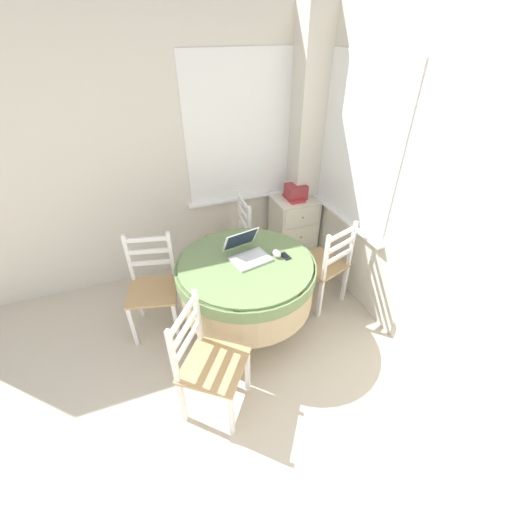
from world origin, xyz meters
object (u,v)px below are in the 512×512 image
at_px(round_dining_table, 246,279).
at_px(storage_box, 296,192).
at_px(dining_chair_near_back_window, 233,241).
at_px(computer_mouse, 277,254).
at_px(cell_phone, 285,256).
at_px(dining_chair_left_flank, 153,287).
at_px(book_on_cabinet, 294,198).
at_px(laptop, 247,252).
at_px(dining_chair_camera_near, 208,363).
at_px(dining_chair_near_right_window, 325,265).
at_px(corner_cabinet, 293,228).

relative_size(round_dining_table, storage_box, 5.58).
xyz_separation_m(round_dining_table, dining_chair_near_back_window, (0.14, 0.81, -0.12)).
height_order(computer_mouse, cell_phone, computer_mouse).
bearing_deg(cell_phone, dining_chair_near_back_window, 103.20).
bearing_deg(storage_box, computer_mouse, -124.52).
bearing_deg(dining_chair_left_flank, computer_mouse, -18.17).
bearing_deg(computer_mouse, book_on_cabinet, 56.23).
relative_size(round_dining_table, cell_phone, 10.15).
distance_m(laptop, dining_chair_camera_near, 0.96).
relative_size(laptop, cell_phone, 3.32).
relative_size(round_dining_table, dining_chair_near_right_window, 1.28).
bearing_deg(cell_phone, dining_chair_left_flank, 161.36).
xyz_separation_m(cell_phone, storage_box, (0.58, 0.96, 0.09)).
relative_size(computer_mouse, dining_chair_near_back_window, 0.11).
bearing_deg(dining_chair_camera_near, corner_cabinet, 47.62).
height_order(cell_phone, corner_cabinet, corner_cabinet).
bearing_deg(laptop, round_dining_table, -119.82).
distance_m(round_dining_table, storage_box, 1.33).
bearing_deg(dining_chair_left_flank, round_dining_table, -23.21).
relative_size(round_dining_table, computer_mouse, 11.51).
xyz_separation_m(dining_chair_left_flank, corner_cabinet, (1.67, 0.60, -0.07)).
bearing_deg(dining_chair_near_right_window, laptop, 179.70).
xyz_separation_m(laptop, storage_box, (0.88, 0.85, 0.05)).
xyz_separation_m(corner_cabinet, book_on_cabinet, (-0.03, -0.02, 0.39)).
bearing_deg(round_dining_table, book_on_cabinet, 45.49).
distance_m(round_dining_table, book_on_cabinet, 1.28).
xyz_separation_m(laptop, cell_phone, (0.30, -0.11, -0.04)).
relative_size(laptop, dining_chair_camera_near, 0.42).
relative_size(computer_mouse, storage_box, 0.48).
relative_size(laptop, corner_cabinet, 0.50).
height_order(round_dining_table, dining_chair_near_back_window, dining_chair_near_back_window).
distance_m(dining_chair_near_back_window, dining_chair_left_flank, 1.02).
xyz_separation_m(round_dining_table, cell_phone, (0.34, -0.05, 0.18)).
bearing_deg(round_dining_table, dining_chair_camera_near, -128.61).
xyz_separation_m(cell_phone, dining_chair_camera_near, (-0.85, -0.59, -0.30)).
bearing_deg(dining_chair_near_right_window, dining_chair_left_flank, 170.58).
bearing_deg(cell_phone, dining_chair_near_right_window, 12.44).
relative_size(cell_phone, corner_cabinet, 0.15).
bearing_deg(computer_mouse, storage_box, 55.48).
xyz_separation_m(dining_chair_near_right_window, dining_chair_camera_near, (-1.34, -0.70, 0.00)).
relative_size(round_dining_table, corner_cabinet, 1.53).
height_order(laptop, cell_phone, laptop).
height_order(cell_phone, dining_chair_left_flank, dining_chair_left_flank).
bearing_deg(cell_phone, laptop, 159.68).
height_order(round_dining_table, laptop, laptop).
distance_m(computer_mouse, dining_chair_near_back_window, 0.89).
relative_size(computer_mouse, corner_cabinet, 0.13).
distance_m(laptop, dining_chair_left_flank, 0.90).
xyz_separation_m(round_dining_table, corner_cabinet, (0.92, 0.92, -0.18)).
bearing_deg(computer_mouse, corner_cabinet, 55.63).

